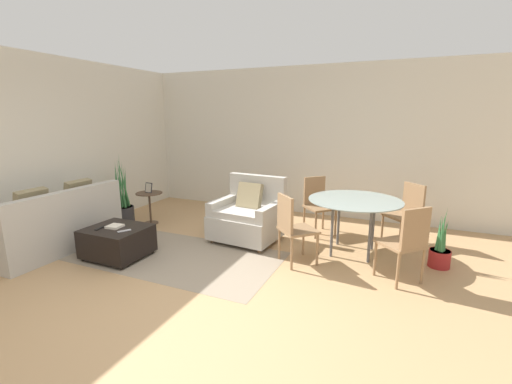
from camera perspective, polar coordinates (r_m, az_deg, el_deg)
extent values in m
plane|color=tan|center=(3.71, -12.16, -17.67)|extent=(20.00, 20.00, 0.00)
cube|color=beige|center=(6.63, 6.60, 8.35)|extent=(12.00, 0.06, 2.75)
cube|color=beige|center=(6.45, -27.32, 6.94)|extent=(0.06, 12.00, 2.75)
cube|color=gray|center=(4.85, -13.54, -10.22)|extent=(2.86, 1.46, 0.00)
cube|color=beige|center=(4.51, -17.33, -12.23)|extent=(2.81, 0.05, 0.00)
cube|color=beige|center=(4.68, -15.36, -11.18)|extent=(2.81, 0.05, 0.00)
cube|color=beige|center=(4.85, -13.54, -10.19)|extent=(2.81, 0.05, 0.00)
cube|color=beige|center=(5.03, -11.86, -9.26)|extent=(2.81, 0.05, 0.00)
cube|color=beige|center=(5.22, -10.31, -8.39)|extent=(2.81, 0.05, 0.00)
cube|color=#B2ADA3|center=(5.68, -30.69, -5.91)|extent=(0.85, 1.75, 0.45)
cube|color=#B2ADA3|center=(5.29, -28.96, -2.06)|extent=(0.14, 1.75, 0.42)
cube|color=#B2ADA3|center=(6.08, -24.90, -0.72)|extent=(0.78, 0.12, 0.26)
cube|color=#8E7F5B|center=(5.72, -27.59, -0.22)|extent=(0.19, 0.40, 0.41)
cube|color=#8E7F5B|center=(5.33, -33.40, -1.74)|extent=(0.19, 0.40, 0.41)
cube|color=#B2ADA3|center=(5.19, -1.63, -5.61)|extent=(1.02, 0.90, 0.35)
cube|color=#B2ADA3|center=(5.10, -1.83, -3.33)|extent=(0.77, 0.76, 0.10)
cube|color=#B2ADA3|center=(5.37, 0.23, -0.04)|extent=(0.96, 0.20, 0.55)
cube|color=#B2ADA3|center=(5.33, -5.52, -2.12)|extent=(0.19, 0.77, 0.20)
cube|color=#B2ADA3|center=(4.93, 2.55, -3.31)|extent=(0.19, 0.77, 0.20)
cylinder|color=brown|center=(5.21, -7.29, -8.03)|extent=(0.05, 0.05, 0.06)
cylinder|color=brown|center=(4.81, 0.51, -9.70)|extent=(0.05, 0.05, 0.06)
cylinder|color=brown|center=(5.72, -3.38, -6.03)|extent=(0.05, 0.05, 0.06)
cylinder|color=brown|center=(5.37, 3.88, -7.32)|extent=(0.05, 0.05, 0.06)
cube|color=#8E7F5B|center=(5.16, -1.08, -0.60)|extent=(0.40, 0.25, 0.39)
cube|color=black|center=(4.96, -22.09, -7.55)|extent=(0.76, 0.67, 0.37)
cylinder|color=black|center=(5.09, -26.87, -9.96)|extent=(0.04, 0.04, 0.04)
cylinder|color=black|center=(4.63, -21.51, -11.70)|extent=(0.04, 0.04, 0.04)
cylinder|color=black|center=(5.44, -22.23, -8.09)|extent=(0.04, 0.04, 0.04)
cylinder|color=black|center=(5.01, -16.85, -9.46)|extent=(0.04, 0.04, 0.04)
cube|color=beige|center=(4.91, -22.47, -5.31)|extent=(0.20, 0.19, 0.03)
cube|color=#B7B7BC|center=(4.72, -21.09, -6.04)|extent=(0.12, 0.16, 0.01)
cube|color=black|center=(4.95, -24.58, -5.48)|extent=(0.07, 0.17, 0.01)
cylinder|color=#333338|center=(6.57, -21.20, -3.44)|extent=(0.36, 0.36, 0.27)
cylinder|color=black|center=(6.54, -21.28, -2.38)|extent=(0.34, 0.34, 0.02)
cone|color=#387A42|center=(6.38, -21.20, 1.48)|extent=(0.07, 0.20, 0.89)
cone|color=#387A42|center=(6.46, -21.00, 0.86)|extent=(0.10, 0.10, 0.73)
cone|color=#387A42|center=(6.51, -20.93, 0.92)|extent=(0.12, 0.06, 0.72)
cone|color=#387A42|center=(6.52, -21.35, 1.25)|extent=(0.07, 0.06, 0.80)
cone|color=#387A42|center=(6.47, -21.75, 1.78)|extent=(0.06, 0.09, 0.94)
cone|color=#387A42|center=(6.48, -22.27, 0.77)|extent=(0.07, 0.08, 0.72)
cone|color=#387A42|center=(6.43, -22.10, 1.17)|extent=(0.12, 0.08, 0.82)
cone|color=#387A42|center=(6.44, -21.75, 0.70)|extent=(0.11, 0.05, 0.71)
cone|color=#387A42|center=(6.36, -21.54, 1.25)|extent=(0.10, 0.11, 0.86)
cylinder|color=#4C3828|center=(6.19, -17.40, -0.18)|extent=(0.45, 0.45, 0.02)
cylinder|color=#4C3828|center=(6.25, -17.24, -2.59)|extent=(0.04, 0.04, 0.52)
cylinder|color=#4C3828|center=(6.32, -17.08, -4.95)|extent=(0.25, 0.25, 0.02)
cube|color=black|center=(6.17, -17.46, 0.69)|extent=(0.14, 0.05, 0.17)
cube|color=#B2A893|center=(6.16, -17.50, 0.67)|extent=(0.11, 0.03, 0.15)
cube|color=black|center=(6.20, -17.28, 0.33)|extent=(0.02, 0.04, 0.08)
cylinder|color=#8C9E99|center=(4.77, 16.17, -1.28)|extent=(1.23, 1.23, 0.01)
cylinder|color=#59595B|center=(4.68, 12.56, -6.19)|extent=(0.04, 0.04, 0.75)
cylinder|color=#59595B|center=(4.62, 18.44, -6.79)|extent=(0.04, 0.04, 0.75)
cylinder|color=#59595B|center=(5.13, 13.61, -4.56)|extent=(0.04, 0.04, 0.75)
cylinder|color=#59595B|center=(5.08, 18.97, -5.09)|extent=(0.04, 0.04, 0.75)
cube|color=#93704C|center=(4.40, 7.05, -6.31)|extent=(0.59, 0.59, 0.03)
cube|color=#93704C|center=(4.25, 4.88, -3.58)|extent=(0.29, 0.29, 0.45)
cylinder|color=#93704C|center=(4.42, 10.18, -9.45)|extent=(0.03, 0.03, 0.42)
cylinder|color=#93704C|center=(4.71, 7.88, -7.97)|extent=(0.03, 0.03, 0.42)
cylinder|color=#93704C|center=(4.26, 5.97, -10.21)|extent=(0.03, 0.03, 0.42)
cylinder|color=#93704C|center=(4.55, 3.87, -8.61)|extent=(0.03, 0.03, 0.42)
cube|color=#93704C|center=(4.25, 22.90, -7.96)|extent=(0.59, 0.59, 0.03)
cube|color=#93704C|center=(4.05, 25.05, -5.57)|extent=(0.29, 0.29, 0.45)
cylinder|color=#93704C|center=(4.57, 22.72, -9.55)|extent=(0.03, 0.03, 0.42)
cylinder|color=#93704C|center=(4.33, 19.23, -10.45)|extent=(0.03, 0.03, 0.42)
cylinder|color=#93704C|center=(4.34, 26.06, -11.03)|extent=(0.03, 0.03, 0.42)
cylinder|color=#93704C|center=(4.09, 22.55, -12.11)|extent=(0.03, 0.03, 0.42)
cube|color=#93704C|center=(5.52, 10.64, -2.54)|extent=(0.59, 0.59, 0.03)
cube|color=#93704C|center=(5.62, 9.71, 0.29)|extent=(0.29, 0.29, 0.45)
cylinder|color=#93704C|center=(5.34, 9.91, -5.53)|extent=(0.03, 0.03, 0.42)
cylinder|color=#93704C|center=(5.53, 13.12, -5.05)|extent=(0.03, 0.03, 0.42)
cylinder|color=#93704C|center=(5.64, 8.02, -4.50)|extent=(0.03, 0.03, 0.42)
cylinder|color=#93704C|center=(5.82, 11.12, -4.08)|extent=(0.03, 0.03, 0.42)
cube|color=#93704C|center=(5.39, 23.16, -3.71)|extent=(0.59, 0.59, 0.03)
cube|color=#93704C|center=(5.47, 24.80, -1.05)|extent=(0.29, 0.29, 0.45)
cylinder|color=#93704C|center=(5.46, 20.28, -5.74)|extent=(0.03, 0.03, 0.42)
cylinder|color=#93704C|center=(5.22, 22.90, -6.82)|extent=(0.03, 0.03, 0.42)
cylinder|color=#93704C|center=(5.70, 23.01, -5.21)|extent=(0.03, 0.03, 0.42)
cylinder|color=#93704C|center=(5.47, 25.63, -6.21)|extent=(0.03, 0.03, 0.42)
cylinder|color=maroon|center=(4.93, 28.24, -9.74)|extent=(0.26, 0.26, 0.22)
cylinder|color=black|center=(4.89, 28.36, -8.66)|extent=(0.24, 0.24, 0.02)
cone|color=#387A42|center=(4.83, 28.98, -6.44)|extent=(0.05, 0.09, 0.39)
cone|color=#387A42|center=(4.86, 28.88, -6.24)|extent=(0.10, 0.08, 0.40)
cone|color=#387A42|center=(4.83, 28.67, -5.44)|extent=(0.10, 0.05, 0.54)
cone|color=#387A42|center=(4.83, 28.18, -6.00)|extent=(0.06, 0.10, 0.45)
cone|color=#387A42|center=(4.81, 28.30, -6.47)|extent=(0.07, 0.09, 0.39)
cone|color=#387A42|center=(4.77, 28.57, -6.25)|extent=(0.08, 0.05, 0.45)
cone|color=#387A42|center=(4.80, 28.79, -6.08)|extent=(0.07, 0.06, 0.46)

